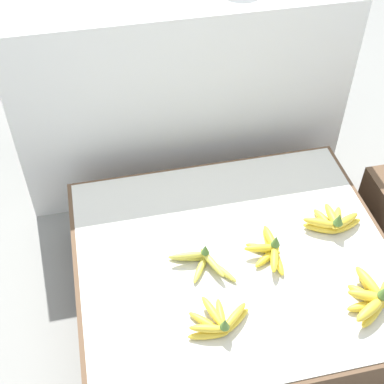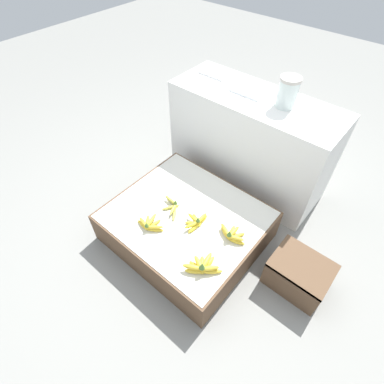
# 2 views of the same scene
# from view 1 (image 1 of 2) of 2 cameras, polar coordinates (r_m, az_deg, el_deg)

# --- Properties ---
(ground_plane) EXTENTS (10.00, 10.00, 0.00)m
(ground_plane) POSITION_cam_1_polar(r_m,az_deg,el_deg) (2.03, 4.18, -11.64)
(ground_plane) COLOR gray
(display_platform) EXTENTS (1.07, 0.94, 0.28)m
(display_platform) POSITION_cam_1_polar(r_m,az_deg,el_deg) (1.91, 4.40, -9.36)
(display_platform) COLOR brown
(display_platform) RESTS_ON ground_plane
(back_vendor_table) EXTENTS (1.34, 0.51, 0.83)m
(back_vendor_table) POSITION_cam_1_polar(r_m,az_deg,el_deg) (2.32, -1.66, 11.61)
(back_vendor_table) COLOR white
(back_vendor_table) RESTS_ON ground_plane
(banana_bunch_front_midleft) EXTENTS (0.21, 0.14, 0.09)m
(banana_bunch_front_midleft) POSITION_cam_1_polar(r_m,az_deg,el_deg) (1.63, 2.84, -13.65)
(banana_bunch_front_midleft) COLOR gold
(banana_bunch_front_midleft) RESTS_ON display_platform
(banana_bunch_front_right) EXTENTS (0.22, 0.21, 0.11)m
(banana_bunch_front_right) POSITION_cam_1_polar(r_m,az_deg,el_deg) (1.75, 18.81, -10.45)
(banana_bunch_front_right) COLOR gold
(banana_bunch_front_right) RESTS_ON display_platform
(banana_bunch_middle_midleft) EXTENTS (0.21, 0.16, 0.08)m
(banana_bunch_middle_midleft) POSITION_cam_1_polar(r_m,az_deg,el_deg) (1.75, 1.11, -7.43)
(banana_bunch_middle_midleft) COLOR gold
(banana_bunch_middle_midleft) RESTS_ON display_platform
(banana_bunch_middle_midright) EXTENTS (0.13, 0.21, 0.09)m
(banana_bunch_middle_midright) POSITION_cam_1_polar(r_m,az_deg,el_deg) (1.80, 8.28, -6.12)
(banana_bunch_middle_midright) COLOR yellow
(banana_bunch_middle_midright) RESTS_ON display_platform
(banana_bunch_middle_right) EXTENTS (0.22, 0.14, 0.10)m
(banana_bunch_middle_right) POSITION_cam_1_polar(r_m,az_deg,el_deg) (1.92, 14.80, -3.08)
(banana_bunch_middle_right) COLOR gold
(banana_bunch_middle_right) RESTS_ON display_platform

